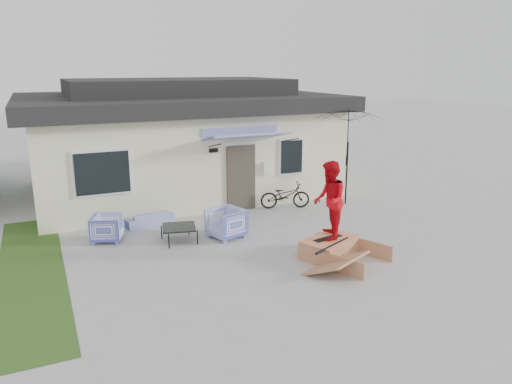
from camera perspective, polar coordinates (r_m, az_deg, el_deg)
name	(u,v)px	position (r m, az deg, el deg)	size (l,w,h in m)	color
ground	(276,265)	(11.40, 2.43, -8.59)	(90.00, 90.00, 0.00)	#A5A5A5
grass_strip	(31,271)	(12.18, -24.96, -8.44)	(1.40, 8.00, 0.01)	#294B1A
house	(179,137)	(18.14, -9.11, 6.36)	(10.80, 8.49, 4.10)	beige
loveseat	(149,216)	(14.36, -12.48, -2.81)	(1.40, 0.41, 0.55)	#3443B0
armchair_left	(107,227)	(13.36, -17.13, -3.92)	(0.76, 0.71, 0.78)	#3443B0
armchair_right	(226,222)	(13.03, -3.54, -3.52)	(0.85, 0.80, 0.88)	#3443B0
coffee_table	(179,234)	(12.93, -9.04, -4.91)	(0.85, 0.85, 0.42)	black
bicycle	(285,193)	(15.68, 3.45, -0.09)	(0.56, 1.61, 1.03)	black
patio_umbrella	(348,152)	(16.18, 10.75, 4.61)	(2.43, 2.31, 2.20)	black
skate_ramp	(329,248)	(11.93, 8.61, -6.50)	(1.34, 1.78, 0.45)	#A76D49
skateboard	(328,238)	(11.87, 8.47, -5.34)	(0.81, 0.20, 0.05)	black
skater	(329,199)	(11.58, 8.65, -0.83)	(0.92, 0.71, 1.88)	red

